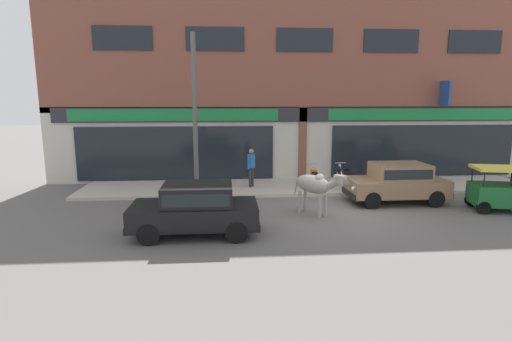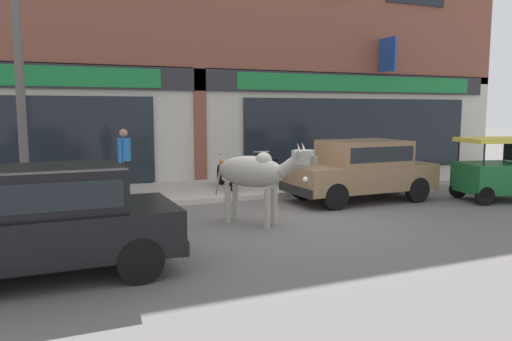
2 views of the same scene
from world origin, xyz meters
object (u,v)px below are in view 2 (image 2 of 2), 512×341
object	(u,v)px
motorcycle_1	(273,170)
utility_pole	(19,62)
motorcycle_0	(227,173)
cow	(255,173)
motorcycle_2	(315,168)
auto_rickshaw	(499,173)
pedestrian	(124,154)
car_0	(361,167)
car_1	(42,217)

from	to	relation	value
motorcycle_1	utility_pole	distance (m)	6.87
motorcycle_0	utility_pole	world-z (taller)	utility_pole
cow	motorcycle_2	xyz separation A→B (m)	(3.60, 3.85, -0.49)
cow	motorcycle_0	xyz separation A→B (m)	(0.81, 3.74, -0.49)
cow	utility_pole	bearing A→B (deg)	146.17
auto_rickshaw	motorcycle_1	bearing A→B (deg)	137.29
pedestrian	auto_rickshaw	bearing A→B (deg)	-24.78
car_0	auto_rickshaw	xyz separation A→B (m)	(3.07, -1.31, -0.15)
car_0	motorcycle_2	xyz separation A→B (m)	(0.25, 2.57, -0.30)
motorcycle_0	car_1	bearing A→B (deg)	-130.10
utility_pole	pedestrian	bearing A→B (deg)	26.23
cow	motorcycle_2	size ratio (longest dim) A/B	1.00
utility_pole	car_1	bearing A→B (deg)	-86.42
cow	motorcycle_2	world-z (taller)	cow
auto_rickshaw	utility_pole	bearing A→B (deg)	165.34
car_1	motorcycle_2	distance (m)	9.20
car_0	motorcycle_1	distance (m)	2.81
utility_pole	cow	bearing A→B (deg)	-33.83
car_0	motorcycle_1	world-z (taller)	car_0
cow	motorcycle_0	world-z (taller)	cow
auto_rickshaw	pedestrian	bearing A→B (deg)	155.22
auto_rickshaw	pedestrian	world-z (taller)	pedestrian
car_1	motorcycle_0	world-z (taller)	car_1
motorcycle_0	motorcycle_1	bearing A→B (deg)	4.04
car_0	utility_pole	bearing A→B (deg)	169.08
utility_pole	car_0	bearing A→B (deg)	-10.92
motorcycle_1	utility_pole	world-z (taller)	utility_pole
car_0	auto_rickshaw	distance (m)	3.34
car_0	car_1	bearing A→B (deg)	-157.38
car_1	motorcycle_1	xyz separation A→B (m)	(5.97, 5.52, -0.30)
pedestrian	utility_pole	size ratio (longest dim) A/B	0.27
car_0	auto_rickshaw	bearing A→B (deg)	-23.10
cow	car_1	world-z (taller)	cow
cow	car_1	xyz separation A→B (m)	(-3.75, -1.68, -0.19)
cow	utility_pole	xyz separation A→B (m)	(-4.03, 2.70, 2.14)
cow	utility_pole	world-z (taller)	utility_pole
car_0	utility_pole	size ratio (longest dim) A/B	0.60
pedestrian	motorcycle_2	bearing A→B (deg)	0.79
motorcycle_0	motorcycle_1	distance (m)	1.41
car_0	motorcycle_1	size ratio (longest dim) A/B	2.01
car_0	motorcycle_0	size ratio (longest dim) A/B	2.00
motorcycle_0	pedestrian	bearing A→B (deg)	179.18
utility_pole	motorcycle_2	bearing A→B (deg)	8.60
motorcycle_0	motorcycle_2	bearing A→B (deg)	2.31
motorcycle_1	auto_rickshaw	bearing A→B (deg)	-42.71
cow	pedestrian	world-z (taller)	pedestrian
car_1	auto_rickshaw	distance (m)	10.30
car_0	utility_pole	distance (m)	7.86
car_0	motorcycle_0	distance (m)	3.54
cow	utility_pole	distance (m)	5.30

